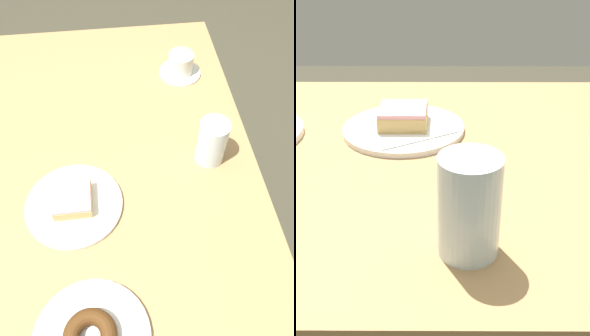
# 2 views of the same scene
# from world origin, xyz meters

# --- Properties ---
(table) EXTENTS (1.27, 0.80, 0.70)m
(table) POSITION_xyz_m (0.00, 0.00, 0.64)
(table) COLOR #9D794B
(table) RESTS_ON ground_plane
(plate_glazed_square) EXTENTS (0.24, 0.24, 0.01)m
(plate_glazed_square) POSITION_xyz_m (0.11, -0.09, 0.71)
(plate_glazed_square) COLOR white
(plate_glazed_square) RESTS_ON table
(napkin_glazed_square) EXTENTS (0.22, 0.22, 0.00)m
(napkin_glazed_square) POSITION_xyz_m (0.11, -0.09, 0.71)
(napkin_glazed_square) COLOR white
(napkin_glazed_square) RESTS_ON plate_glazed_square
(donut_glazed_square) EXTENTS (0.09, 0.09, 0.04)m
(donut_glazed_square) POSITION_xyz_m (0.11, -0.09, 0.73)
(donut_glazed_square) COLOR tan
(donut_glazed_square) RESTS_ON napkin_glazed_square
(water_glass) EXTENTS (0.08, 0.08, 0.13)m
(water_glass) POSITION_xyz_m (-0.00, 0.27, 0.77)
(water_glass) COLOR silver
(water_glass) RESTS_ON table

